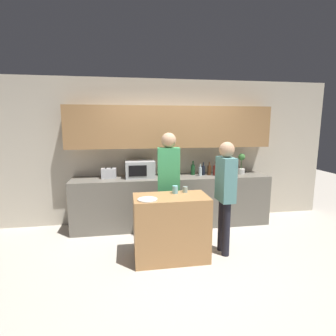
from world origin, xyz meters
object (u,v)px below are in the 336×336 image
(person_center, at_px, (169,178))
(bottle_3, at_px, (209,170))
(bottle_5, at_px, (221,171))
(microwave, at_px, (140,169))
(plate_on_island, at_px, (147,199))
(cup_1, at_px, (185,189))
(bottle_7, at_px, (230,169))
(bottle_4, at_px, (215,170))
(bottle_6, at_px, (225,169))
(toaster, at_px, (109,173))
(person_left, at_px, (225,189))
(bottle_1, at_px, (200,171))
(bottle_2, at_px, (203,170))
(bottle_0, at_px, (193,169))
(cup_0, at_px, (175,190))
(potted_plant, at_px, (241,164))

(person_center, bearing_deg, bottle_3, -135.23)
(person_center, bearing_deg, bottle_5, -144.21)
(microwave, relative_size, plate_on_island, 2.00)
(microwave, height_order, cup_1, microwave)
(bottle_3, xyz_separation_m, bottle_7, (0.39, -0.04, 0.02))
(bottle_4, relative_size, bottle_6, 0.88)
(toaster, xyz_separation_m, person_left, (1.69, -1.24, -0.04))
(bottle_7, height_order, person_center, person_center)
(bottle_1, distance_m, cup_1, 1.17)
(bottle_2, height_order, bottle_5, bottle_5)
(bottle_0, bearing_deg, bottle_7, -9.38)
(cup_0, xyz_separation_m, person_left, (0.71, -0.11, 0.01))
(bottle_1, bearing_deg, cup_0, -122.47)
(toaster, height_order, bottle_7, bottle_7)
(toaster, bearing_deg, cup_0, -48.99)
(cup_0, bearing_deg, bottle_7, 40.53)
(bottle_3, xyz_separation_m, person_left, (-0.16, -1.23, -0.05))
(bottle_1, relative_size, person_center, 0.13)
(bottle_1, xyz_separation_m, bottle_7, (0.58, 0.01, 0.03))
(cup_0, height_order, person_left, person_left)
(bottle_1, xyz_separation_m, cup_0, (-0.68, -1.07, -0.05))
(potted_plant, height_order, cup_0, potted_plant)
(bottle_2, relative_size, person_left, 0.15)
(bottle_2, relative_size, bottle_5, 0.97)
(bottle_7, distance_m, person_center, 1.46)
(bottle_1, relative_size, plate_on_island, 0.86)
(bottle_0, relative_size, bottle_5, 1.06)
(plate_on_island, relative_size, cup_0, 2.37)
(bottle_4, distance_m, bottle_7, 0.29)
(cup_0, bearing_deg, person_left, -8.92)
(plate_on_island, bearing_deg, bottle_4, 43.85)
(bottle_6, bearing_deg, person_left, -110.79)
(toaster, height_order, bottle_3, bottle_3)
(bottle_2, distance_m, person_center, 1.08)
(potted_plant, relative_size, bottle_0, 1.49)
(bottle_5, bearing_deg, bottle_3, 156.03)
(bottle_6, relative_size, plate_on_island, 1.13)
(cup_1, relative_size, person_center, 0.05)
(bottle_0, distance_m, plate_on_island, 1.76)
(person_center, bearing_deg, potted_plant, -148.50)
(bottle_1, distance_m, bottle_2, 0.10)
(toaster, height_order, bottle_2, bottle_2)
(microwave, height_order, cup_0, microwave)
(cup_1, bearing_deg, person_center, 116.58)
(bottle_6, xyz_separation_m, cup_0, (-1.17, -1.10, -0.08))
(bottle_6, bearing_deg, plate_on_island, -139.24)
(bottle_6, bearing_deg, bottle_3, 176.93)
(bottle_2, bearing_deg, cup_1, -118.53)
(potted_plant, bearing_deg, bottle_3, -178.61)
(bottle_1, distance_m, bottle_4, 0.29)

